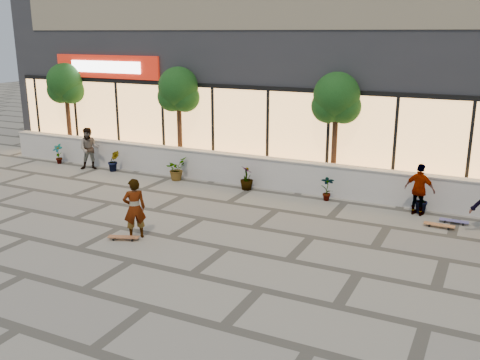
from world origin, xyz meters
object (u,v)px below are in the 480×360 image
at_px(skater_left, 89,149).
at_px(tree_west, 66,86).
at_px(tree_mideast, 336,101).
at_px(skateboard_right_far, 454,221).
at_px(skateboard_right_near, 439,225).
at_px(skateboard_center, 123,237).
at_px(tree_midwest, 178,92).
at_px(skater_right_near, 420,190).
at_px(skater_center, 134,208).

bearing_deg(skater_left, tree_west, 116.12).
bearing_deg(tree_mideast, skateboard_right_far, -23.41).
bearing_deg(skateboard_right_near, skateboard_center, -145.77).
height_order(tree_midwest, skater_left, tree_midwest).
distance_m(tree_midwest, skateboard_center, 7.77).
distance_m(skateboard_center, skateboard_right_near, 8.43).
bearing_deg(tree_west, tree_midwest, 0.00).
xyz_separation_m(skater_right_near, skateboard_right_near, (0.69, -0.86, -0.68)).
xyz_separation_m(tree_west, skateboard_right_far, (15.50, -1.73, -2.91)).
distance_m(skater_center, skateboard_right_far, 8.73).
height_order(tree_west, skater_center, tree_west).
bearing_deg(skater_left, skateboard_right_near, -36.19).
relative_size(skateboard_center, skateboard_right_near, 1.01).
relative_size(tree_west, skater_left, 2.41).
distance_m(tree_mideast, skater_right_near, 3.97).
height_order(tree_midwest, skateboard_right_near, tree_midwest).
bearing_deg(skater_center, tree_midwest, -112.25).
relative_size(tree_mideast, skateboard_right_near, 4.84).
relative_size(tree_mideast, skateboard_center, 4.81).
relative_size(skater_center, skateboard_center, 1.93).
distance_m(tree_mideast, skater_center, 7.57).
xyz_separation_m(tree_mideast, skater_center, (-3.31, -6.45, -2.20)).
bearing_deg(tree_midwest, skateboard_right_far, -9.82).
bearing_deg(tree_midwest, tree_mideast, 0.00).
relative_size(tree_midwest, skateboard_right_far, 5.08).
xyz_separation_m(tree_midwest, skateboard_center, (2.53, -6.75, -2.91)).
relative_size(tree_midwest, skater_right_near, 2.58).
height_order(skater_right_near, skateboard_right_far, skater_right_near).
height_order(skateboard_center, skateboard_right_near, skateboard_right_near).
distance_m(skater_right_near, skateboard_right_far, 1.28).
height_order(skateboard_right_near, skateboard_right_far, skateboard_right_near).
xyz_separation_m(tree_west, skateboard_right_near, (15.17, -2.26, -2.90)).
xyz_separation_m(tree_midwest, tree_mideast, (6.00, 0.00, 0.00)).
bearing_deg(tree_midwest, skater_center, -67.34).
xyz_separation_m(skateboard_center, skateboard_right_far, (7.47, 5.02, -0.00)).
bearing_deg(tree_mideast, skater_left, -171.36).
height_order(tree_midwest, skater_center, tree_midwest).
bearing_deg(tree_west, skater_left, -31.51).
bearing_deg(skater_right_near, tree_midwest, 5.18).
distance_m(tree_west, tree_midwest, 5.50).
distance_m(tree_west, tree_mideast, 11.50).
bearing_deg(skateboard_center, tree_west, 119.45).
relative_size(skater_left, skateboard_right_near, 2.00).
distance_m(skater_center, skater_right_near, 8.06).
distance_m(tree_west, skater_center, 10.66).
bearing_deg(skater_center, tree_mideast, -162.05).
bearing_deg(skateboard_right_far, skater_left, 179.02).
bearing_deg(skater_left, tree_midwest, -8.85).
bearing_deg(tree_west, skater_right_near, -5.52).
bearing_deg(skateboard_right_far, skater_right_near, 162.54).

